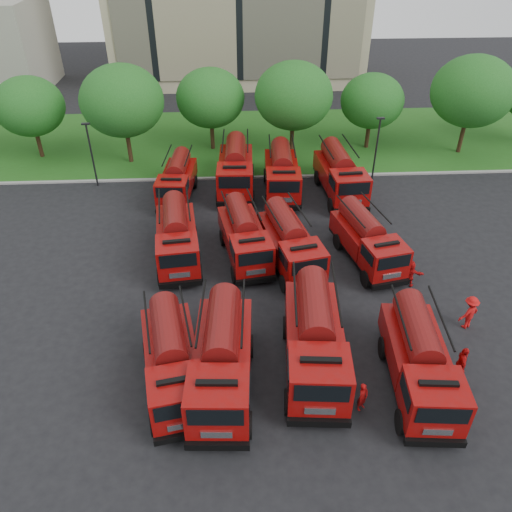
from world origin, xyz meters
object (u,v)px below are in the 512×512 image
at_px(fire_truck_6, 290,243).
at_px(fire_truck_10, 282,173).
at_px(firefighter_2, 457,378).
at_px(firefighter_3, 465,326).
at_px(fire_truck_11, 340,174).
at_px(fire_truck_4, 177,237).
at_px(fire_truck_8, 177,179).
at_px(fire_truck_5, 244,236).
at_px(firefighter_0, 361,408).
at_px(firefighter_5, 407,285).
at_px(fire_truck_1, 222,358).
at_px(fire_truck_0, 172,359).
at_px(fire_truck_7, 367,240).
at_px(fire_truck_9, 236,168).
at_px(firefighter_4, 244,343).
at_px(fire_truck_2, 315,338).
at_px(fire_truck_3, 419,360).

bearing_deg(fire_truck_6, fire_truck_10, 75.38).
height_order(firefighter_2, firefighter_3, firefighter_3).
bearing_deg(fire_truck_11, fire_truck_4, -149.43).
relative_size(fire_truck_8, fire_truck_11, 0.87).
distance_m(fire_truck_5, firefighter_2, 14.28).
xyz_separation_m(fire_truck_10, firefighter_0, (1.55, -20.47, -1.65)).
distance_m(fire_truck_8, firefighter_5, 18.33).
relative_size(fire_truck_1, firefighter_3, 3.87).
height_order(fire_truck_0, fire_truck_5, fire_truck_0).
bearing_deg(fire_truck_5, fire_truck_8, 110.36).
xyz_separation_m(fire_truck_6, fire_truck_7, (4.73, 0.14, -0.05)).
distance_m(fire_truck_5, fire_truck_10, 9.09).
bearing_deg(fire_truck_8, firefighter_3, -38.77).
bearing_deg(fire_truck_9, fire_truck_5, -85.73).
distance_m(firefighter_2, firefighter_4, 10.24).
height_order(fire_truck_8, firefighter_3, fire_truck_8).
xyz_separation_m(fire_truck_6, fire_truck_10, (0.43, 9.49, 0.07)).
relative_size(fire_truck_2, firefighter_4, 5.12).
height_order(fire_truck_7, firefighter_0, fire_truck_7).
bearing_deg(fire_truck_10, fire_truck_11, -4.68).
distance_m(fire_truck_7, fire_truck_10, 10.29).
distance_m(fire_truck_8, firefighter_0, 22.26).
xyz_separation_m(fire_truck_4, firefighter_4, (3.84, -7.72, -1.60)).
bearing_deg(fire_truck_1, firefighter_3, 17.49).
bearing_deg(fire_truck_0, fire_truck_2, -4.03).
distance_m(fire_truck_6, fire_truck_8, 11.79).
bearing_deg(firefighter_0, firefighter_5, 22.98).
distance_m(fire_truck_4, firefighter_5, 14.04).
distance_m(fire_truck_3, fire_truck_9, 21.56).
xyz_separation_m(fire_truck_1, firefighter_0, (6.04, -1.69, -1.69)).
bearing_deg(fire_truck_0, fire_truck_4, 82.33).
xyz_separation_m(fire_truck_3, fire_truck_11, (0.05, 18.71, 0.10)).
distance_m(fire_truck_5, fire_truck_7, 7.49).
relative_size(fire_truck_5, fire_truck_9, 0.92).
relative_size(fire_truck_11, firefighter_0, 5.08).
xyz_separation_m(fire_truck_8, firefighter_4, (4.45, -15.86, -1.46)).
xyz_separation_m(fire_truck_1, fire_truck_8, (-3.38, 18.44, -0.23)).
xyz_separation_m(fire_truck_2, fire_truck_11, (4.52, 17.26, -0.04)).
xyz_separation_m(fire_truck_10, firefighter_3, (8.20, -15.60, -1.65)).
relative_size(fire_truck_2, firefighter_2, 4.11).
distance_m(fire_truck_6, fire_truck_11, 10.10).
relative_size(fire_truck_4, fire_truck_5, 1.03).
relative_size(fire_truck_10, firefighter_2, 3.86).
distance_m(fire_truck_6, firefighter_4, 7.52).
height_order(fire_truck_7, fire_truck_10, fire_truck_10).
xyz_separation_m(fire_truck_5, firefighter_4, (-0.27, -7.68, -1.53)).
distance_m(fire_truck_3, fire_truck_11, 18.71).
xyz_separation_m(fire_truck_9, firefighter_2, (9.91, -19.85, -1.72)).
height_order(fire_truck_2, fire_truck_4, fire_truck_2).
height_order(fire_truck_3, firefighter_4, fire_truck_3).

